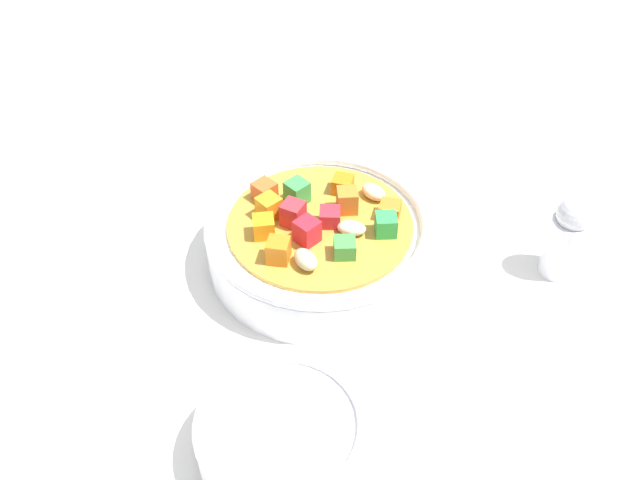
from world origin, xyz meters
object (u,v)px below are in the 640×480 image
(side_bowl_small, at_px, (283,436))
(pepper_shaker, at_px, (567,237))
(soup_bowl_main, at_px, (320,237))
(spoon, at_px, (291,166))

(side_bowl_small, distance_m, pepper_shaker, 0.29)
(soup_bowl_main, relative_size, side_bowl_small, 1.67)
(spoon, xyz_separation_m, side_bowl_small, (0.18, 0.26, 0.02))
(soup_bowl_main, relative_size, pepper_shaker, 2.47)
(spoon, distance_m, side_bowl_small, 0.32)
(soup_bowl_main, bearing_deg, side_bowl_small, 47.02)
(spoon, height_order, pepper_shaker, pepper_shaker)
(soup_bowl_main, height_order, pepper_shaker, pepper_shaker)
(pepper_shaker, bearing_deg, soup_bowl_main, -38.78)
(spoon, relative_size, side_bowl_small, 1.94)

